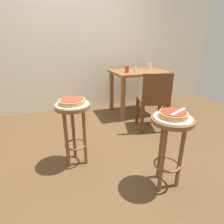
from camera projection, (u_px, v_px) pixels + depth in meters
ground_plane at (95, 152)px, 2.18m from camera, size 6.00×6.00×0.00m
back_wall at (68, 25)px, 3.08m from camera, size 6.00×0.10×3.00m
stool_foreground at (170, 138)px, 1.52m from camera, size 0.34×0.34×0.67m
serving_plate_foreground at (173, 118)px, 1.45m from camera, size 0.31×0.31×0.01m
pizza_foreground at (173, 114)px, 1.44m from camera, size 0.23×0.23×0.05m
stool_middle at (74, 122)px, 1.83m from camera, size 0.34×0.34×0.67m
serving_plate_middle at (72, 104)px, 1.76m from camera, size 0.32×0.32×0.01m
pizza_middle at (72, 101)px, 1.75m from camera, size 0.26×0.26×0.05m
dining_table at (139, 79)px, 3.17m from camera, size 0.93×0.65×0.76m
cup_near_edge at (127, 69)px, 2.94m from camera, size 0.07×0.07×0.11m
cup_far_edge at (149, 66)px, 3.32m from camera, size 0.07×0.07×0.11m
condiment_shaker at (136, 68)px, 3.10m from camera, size 0.04×0.04×0.09m
wooden_chair at (154, 99)px, 2.59m from camera, size 0.50×0.50×0.85m
pizza_server_knife at (178, 112)px, 1.42m from camera, size 0.21×0.11×0.01m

